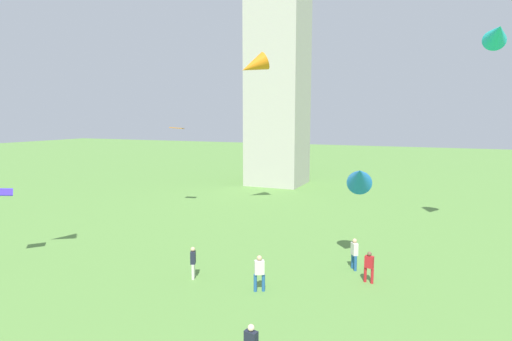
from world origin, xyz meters
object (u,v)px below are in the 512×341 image
Objects in this scene: person_4 at (259,271)px; kite_flying_2 at (497,33)px; kite_flying_4 at (2,192)px; person_2 at (193,261)px; kite_flying_1 at (360,177)px; kite_flying_0 at (254,66)px; person_3 at (354,252)px; kite_flying_3 at (177,128)px; person_1 at (369,265)px.

kite_flying_2 reaches higher than person_4.
person_2 is at bearing -44.05° from kite_flying_4.
kite_flying_2 is at bearing 38.95° from kite_flying_1.
kite_flying_2 reaches higher than kite_flying_4.
kite_flying_2 is (16.99, -1.59, 0.90)m from kite_flying_0.
kite_flying_1 reaches higher than person_2.
kite_flying_0 is at bearing 13.62° from person_3.
kite_flying_1 is at bearing -40.82° from kite_flying_3.
person_3 is at bearing 134.42° from person_1.
person_1 is at bearing 4.07° from person_4.
kite_flying_3 is (-6.98, -0.92, -5.13)m from kite_flying_0.
person_1 is 0.54× the size of kite_flying_0.
person_3 is at bearing -131.77° from kite_flying_2.
kite_flying_2 is 1.77× the size of kite_flying_3.
kite_flying_4 is (-18.52, -6.99, -0.99)m from kite_flying_1.
person_2 is 0.56× the size of kite_flying_0.
kite_flying_3 is 1.00× the size of kite_flying_4.
person_2 is 0.96× the size of person_3.
kite_flying_0 reaches higher than person_2.
kite_flying_1 is 1.11× the size of kite_flying_2.
kite_flying_4 is at bearing 157.53° from person_4.
kite_flying_1 is 19.82m from kite_flying_4.
kite_flying_0 is at bearing -7.66° from kite_flying_3.
kite_flying_2 is at bearing 69.75° from person_1.
kite_flying_1 is at bearing -133.65° from kite_flying_2.
kite_flying_3 reaches higher than kite_flying_4.
kite_flying_4 is at bearing -106.28° from person_2.
person_2 is 1.26× the size of kite_flying_3.
person_3 is 0.98× the size of person_4.
person_4 reaches higher than person_2.
person_2 is 22.60m from kite_flying_2.
person_4 is (3.69, -0.12, 0.06)m from person_2.
person_1 is 1.22× the size of kite_flying_4.
kite_flying_4 is at bearing -154.52° from person_1.
person_1 is at bearing -44.88° from kite_flying_3.
kite_flying_1 is (7.35, 5.01, 4.04)m from person_2.
person_3 is at bearing 21.85° from person_4.
person_3 is at bearing 6.14° from kite_flying_0.
person_1 is 0.97× the size of person_2.
kite_flying_2 is at bearing -16.74° from kite_flying_3.
kite_flying_0 is (-2.80, 14.17, 11.40)m from person_2.
kite_flying_0 reaches higher than person_3.
kite_flying_1 is (-0.91, 2.07, 4.07)m from person_1.
kite_flying_0 is 20.01m from kite_flying_4.
kite_flying_1 reaches higher than person_3.
kite_flying_1 reaches higher than person_1.
person_2 is 0.94× the size of person_4.
person_2 is at bearing -28.68° from kite_flying_0.
kite_flying_3 is (-13.47, 13.37, 6.21)m from person_4.
kite_flying_2 reaches higher than person_2.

